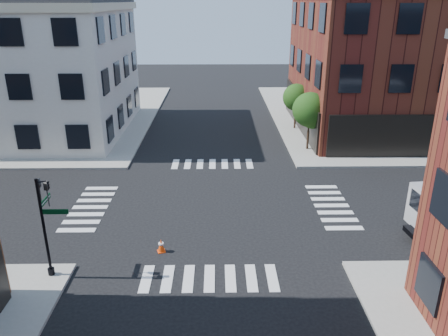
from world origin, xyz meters
name	(u,v)px	position (x,y,z in m)	size (l,w,h in m)	color
ground	(211,206)	(0.00, 0.00, 0.00)	(120.00, 120.00, 0.00)	black
sidewalk_ne	(416,115)	(21.00, 21.00, 0.07)	(30.00, 30.00, 0.15)	gray
sidewalk_nw	(8,116)	(-21.00, 21.00, 0.07)	(30.00, 30.00, 0.15)	gray
building_ne	(446,63)	(20.50, 16.00, 6.00)	(25.00, 16.00, 12.00)	#4A1512
tree_near	(311,112)	(7.56, 9.98, 3.16)	(2.69, 2.69, 4.49)	black
tree_far	(297,99)	(7.56, 15.98, 2.87)	(2.43, 2.43, 4.07)	black
signal_pole	(45,217)	(-6.72, -6.68, 2.86)	(1.29, 1.24, 4.60)	black
traffic_cone	(161,246)	(-2.32, -4.81, 0.32)	(0.45, 0.45, 0.66)	#F6430A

